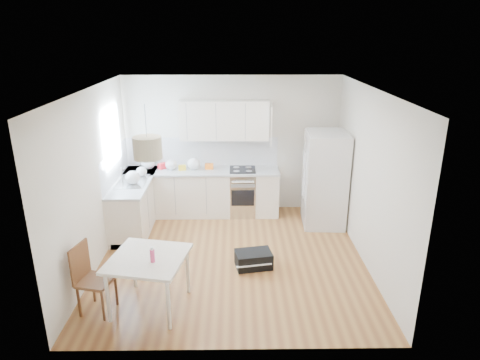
# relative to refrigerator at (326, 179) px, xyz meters

# --- Properties ---
(floor) EXTENTS (4.20, 4.20, 0.00)m
(floor) POSITION_rel_refrigerator_xyz_m (-1.74, -1.34, -0.88)
(floor) COLOR brown
(floor) RESTS_ON ground
(ceiling) EXTENTS (4.20, 4.20, 0.00)m
(ceiling) POSITION_rel_refrigerator_xyz_m (-1.74, -1.34, 1.82)
(ceiling) COLOR white
(ceiling) RESTS_ON wall_back
(wall_back) EXTENTS (4.20, 0.00, 4.20)m
(wall_back) POSITION_rel_refrigerator_xyz_m (-1.74, 0.76, 0.47)
(wall_back) COLOR silver
(wall_back) RESTS_ON floor
(wall_left) EXTENTS (0.00, 4.20, 4.20)m
(wall_left) POSITION_rel_refrigerator_xyz_m (-3.84, -1.34, 0.47)
(wall_left) COLOR silver
(wall_left) RESTS_ON floor
(wall_right) EXTENTS (0.00, 4.20, 4.20)m
(wall_right) POSITION_rel_refrigerator_xyz_m (0.36, -1.34, 0.47)
(wall_right) COLOR silver
(wall_right) RESTS_ON floor
(window_glassblock) EXTENTS (0.02, 1.00, 1.00)m
(window_glassblock) POSITION_rel_refrigerator_xyz_m (-3.83, -0.19, 0.87)
(window_glassblock) COLOR #BFE0F9
(window_glassblock) RESTS_ON wall_left
(cabinets_back) EXTENTS (3.00, 0.60, 0.88)m
(cabinets_back) POSITION_rel_refrigerator_xyz_m (-2.34, 0.46, -0.44)
(cabinets_back) COLOR white
(cabinets_back) RESTS_ON floor
(cabinets_left) EXTENTS (0.60, 1.80, 0.88)m
(cabinets_left) POSITION_rel_refrigerator_xyz_m (-3.54, -0.14, -0.44)
(cabinets_left) COLOR white
(cabinets_left) RESTS_ON floor
(counter_back) EXTENTS (3.02, 0.64, 0.04)m
(counter_back) POSITION_rel_refrigerator_xyz_m (-2.34, 0.46, 0.02)
(counter_back) COLOR #A9ACAE
(counter_back) RESTS_ON cabinets_back
(counter_left) EXTENTS (0.64, 1.82, 0.04)m
(counter_left) POSITION_rel_refrigerator_xyz_m (-3.54, -0.14, 0.02)
(counter_left) COLOR #A9ACAE
(counter_left) RESTS_ON cabinets_left
(backsplash_back) EXTENTS (3.00, 0.01, 0.58)m
(backsplash_back) POSITION_rel_refrigerator_xyz_m (-2.34, 0.75, 0.33)
(backsplash_back) COLOR white
(backsplash_back) RESTS_ON wall_back
(backsplash_left) EXTENTS (0.01, 1.80, 0.58)m
(backsplash_left) POSITION_rel_refrigerator_xyz_m (-3.83, -0.14, 0.33)
(backsplash_left) COLOR white
(backsplash_left) RESTS_ON wall_left
(upper_cabinets) EXTENTS (1.70, 0.32, 0.75)m
(upper_cabinets) POSITION_rel_refrigerator_xyz_m (-1.89, 0.60, 0.99)
(upper_cabinets) COLOR white
(upper_cabinets) RESTS_ON wall_back
(range_oven) EXTENTS (0.50, 0.61, 0.88)m
(range_oven) POSITION_rel_refrigerator_xyz_m (-1.54, 0.46, -0.44)
(range_oven) COLOR silver
(range_oven) RESTS_ON floor
(sink) EXTENTS (0.50, 0.80, 0.16)m
(sink) POSITION_rel_refrigerator_xyz_m (-3.54, -0.19, 0.03)
(sink) COLOR silver
(sink) RESTS_ON counter_left
(refrigerator) EXTENTS (0.89, 0.93, 1.76)m
(refrigerator) POSITION_rel_refrigerator_xyz_m (0.00, 0.00, 0.00)
(refrigerator) COLOR white
(refrigerator) RESTS_ON floor
(dining_table) EXTENTS (1.10, 1.10, 0.74)m
(dining_table) POSITION_rel_refrigerator_xyz_m (-2.82, -2.60, -0.22)
(dining_table) COLOR beige
(dining_table) RESTS_ON floor
(dining_chair) EXTENTS (0.48, 0.48, 0.95)m
(dining_chair) POSITION_rel_refrigerator_xyz_m (-3.49, -2.69, -0.41)
(dining_chair) COLOR #4E3317
(dining_chair) RESTS_ON floor
(drink_bottle) EXTENTS (0.07, 0.07, 0.21)m
(drink_bottle) POSITION_rel_refrigerator_xyz_m (-2.73, -2.72, -0.04)
(drink_bottle) COLOR #E33F7A
(drink_bottle) RESTS_ON dining_table
(gym_bag) EXTENTS (0.60, 0.45, 0.25)m
(gym_bag) POSITION_rel_refrigerator_xyz_m (-1.40, -1.61, -0.75)
(gym_bag) COLOR black
(gym_bag) RESTS_ON floor
(pendant_lamp) EXTENTS (0.41, 0.41, 0.27)m
(pendant_lamp) POSITION_rel_refrigerator_xyz_m (-2.73, -2.54, 1.30)
(pendant_lamp) COLOR beige
(pendant_lamp) RESTS_ON ceiling
(grocery_bag_a) EXTENTS (0.26, 0.22, 0.23)m
(grocery_bag_a) POSITION_rel_refrigerator_xyz_m (-3.39, 0.51, 0.16)
(grocery_bag_a) COLOR white
(grocery_bag_a) RESTS_ON counter_back
(grocery_bag_b) EXTENTS (0.23, 0.19, 0.20)m
(grocery_bag_b) POSITION_rel_refrigerator_xyz_m (-2.93, 0.47, 0.14)
(grocery_bag_b) COLOR white
(grocery_bag_b) RESTS_ON counter_back
(grocery_bag_c) EXTENTS (0.26, 0.22, 0.23)m
(grocery_bag_c) POSITION_rel_refrigerator_xyz_m (-2.49, 0.49, 0.15)
(grocery_bag_c) COLOR white
(grocery_bag_c) RESTS_ON counter_back
(grocery_bag_d) EXTENTS (0.20, 0.17, 0.18)m
(grocery_bag_d) POSITION_rel_refrigerator_xyz_m (-3.43, 0.11, 0.13)
(grocery_bag_d) COLOR white
(grocery_bag_d) RESTS_ON counter_back
(grocery_bag_e) EXTENTS (0.26, 0.23, 0.24)m
(grocery_bag_e) POSITION_rel_refrigerator_xyz_m (-3.49, -0.32, 0.16)
(grocery_bag_e) COLOR white
(grocery_bag_e) RESTS_ON counter_left
(snack_orange) EXTENTS (0.17, 0.11, 0.11)m
(snack_orange) POSITION_rel_refrigerator_xyz_m (-2.19, 0.52, 0.09)
(snack_orange) COLOR orange
(snack_orange) RESTS_ON counter_back
(snack_yellow) EXTENTS (0.16, 0.11, 0.10)m
(snack_yellow) POSITION_rel_refrigerator_xyz_m (-2.71, 0.46, 0.09)
(snack_yellow) COLOR yellow
(snack_yellow) RESTS_ON counter_back
(snack_red) EXTENTS (0.19, 0.18, 0.11)m
(snack_red) POSITION_rel_refrigerator_xyz_m (-3.11, 0.55, 0.09)
(snack_red) COLOR #B5161D
(snack_red) RESTS_ON counter_back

